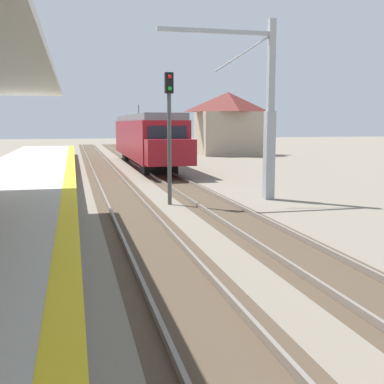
# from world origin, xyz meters

# --- Properties ---
(track_pair_nearest_platform) EXTENTS (2.34, 120.00, 0.16)m
(track_pair_nearest_platform) POSITION_xyz_m (1.90, 20.00, 0.05)
(track_pair_nearest_platform) COLOR #4C3D2D
(track_pair_nearest_platform) RESTS_ON ground
(track_pair_middle) EXTENTS (2.34, 120.00, 0.16)m
(track_pair_middle) POSITION_xyz_m (5.30, 20.00, 0.05)
(track_pair_middle) COLOR #4C3D2D
(track_pair_middle) RESTS_ON ground
(approaching_train) EXTENTS (2.93, 19.60, 4.76)m
(approaching_train) POSITION_xyz_m (5.30, 40.03, 2.18)
(approaching_train) COLOR maroon
(approaching_train) RESTS_ON ground
(rail_signal_post) EXTENTS (0.32, 0.34, 5.20)m
(rail_signal_post) POSITION_xyz_m (3.64, 22.27, 3.19)
(rail_signal_post) COLOR #4C4C4C
(rail_signal_post) RESTS_ON ground
(catenary_pylon_far_side) EXTENTS (5.00, 0.40, 7.50)m
(catenary_pylon_far_side) POSITION_xyz_m (7.75, 22.66, 3.60)
(catenary_pylon_far_side) COLOR #9EA3A8
(catenary_pylon_far_side) RESTS_ON ground
(distant_trackside_house) EXTENTS (6.60, 5.28, 6.40)m
(distant_trackside_house) POSITION_xyz_m (15.52, 51.69, 3.34)
(distant_trackside_house) COLOR tan
(distant_trackside_house) RESTS_ON ground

